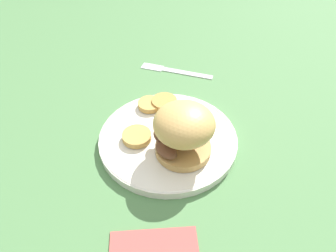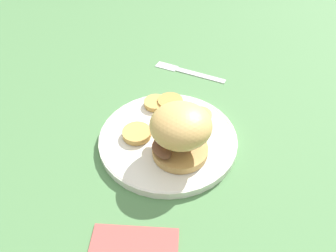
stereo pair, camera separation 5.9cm
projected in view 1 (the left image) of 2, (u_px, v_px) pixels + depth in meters
name	position (u px, v px, depth m)	size (l,w,h in m)	color
ground_plane	(168.00, 142.00, 0.62)	(4.00, 4.00, 0.00)	#4C7A47
dinner_plate	(168.00, 139.00, 0.61)	(0.26, 0.26, 0.02)	white
sandwich	(183.00, 129.00, 0.54)	(0.11, 0.10, 0.10)	tan
potato_round_0	(184.00, 113.00, 0.64)	(0.04, 0.04, 0.02)	tan
potato_round_1	(164.00, 103.00, 0.66)	(0.05, 0.05, 0.01)	#BC8942
potato_round_2	(137.00, 136.00, 0.60)	(0.05, 0.05, 0.01)	tan
potato_round_3	(150.00, 104.00, 0.66)	(0.05, 0.05, 0.01)	tan
potato_round_4	(196.00, 112.00, 0.65)	(0.04, 0.04, 0.01)	tan
fork	(175.00, 71.00, 0.79)	(0.16, 0.10, 0.00)	silver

